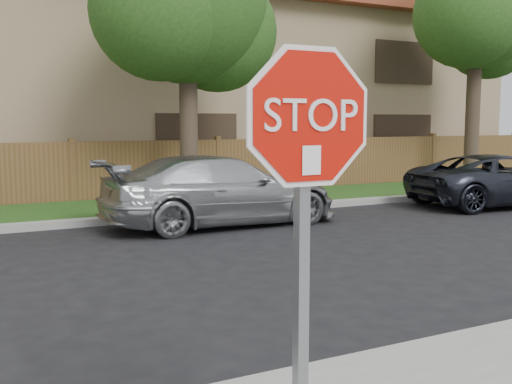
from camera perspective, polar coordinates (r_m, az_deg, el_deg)
ground at (r=5.36m, az=5.94°, el=-16.66°), size 90.00×90.00×0.00m
far_curb at (r=12.72m, az=-14.43°, el=-2.70°), size 70.00×0.30×0.15m
grass_strip at (r=14.32m, az=-15.87°, el=-1.76°), size 70.00×3.00×0.12m
fence at (r=15.80m, az=-17.09°, el=1.69°), size 70.00×0.12×1.60m
apartment_building at (r=21.33m, az=-20.00°, el=10.17°), size 35.20×9.20×7.20m
tree_mid at (r=14.90m, az=-6.33°, el=17.39°), size 4.80×3.90×7.35m
tree_right at (r=20.38m, az=20.63°, el=16.10°), size 4.80×3.90×8.20m
stop_sign at (r=3.12m, az=4.85°, el=1.24°), size 1.01×0.13×2.55m
sedan_right at (r=12.24m, az=-3.32°, el=0.16°), size 4.98×2.14×1.43m
sedan_far_right at (r=16.21m, az=22.27°, el=1.05°), size 4.91×2.77×1.29m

